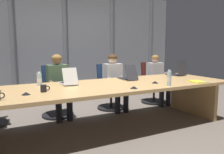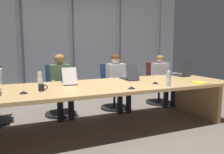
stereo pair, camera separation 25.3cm
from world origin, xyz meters
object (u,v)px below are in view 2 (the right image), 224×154
(office_chair_center, at_px, (113,92))
(coffee_mug_near, at_px, (42,88))
(conference_mic_right_side, at_px, (155,83))
(spiral_notepad, at_px, (200,83))
(person_center, at_px, (118,78))
(conference_mic_middle, at_px, (132,88))
(laptop_center, at_px, (129,77))
(person_left_mid, at_px, (61,81))
(water_bottle_secondary, at_px, (169,79))
(conference_mic_left_side, at_px, (23,92))
(water_bottle_primary, at_px, (40,79))
(office_chair_left_mid, at_px, (59,96))
(laptop_right_mid, at_px, (181,73))
(laptop_left_mid, at_px, (68,80))
(office_chair_right_mid, at_px, (158,88))
(person_right_mid, at_px, (162,77))

(office_chair_center, xyz_separation_m, coffee_mug_near, (-1.63, -1.27, 0.43))
(conference_mic_right_side, height_order, spiral_notepad, conference_mic_right_side)
(office_chair_center, height_order, coffee_mug_near, office_chair_center)
(person_center, height_order, conference_mic_middle, person_center)
(laptop_center, height_order, person_left_mid, person_left_mid)
(person_center, bearing_deg, water_bottle_secondary, 3.02)
(person_left_mid, xyz_separation_m, conference_mic_left_side, (-0.71, -1.19, 0.07))
(conference_mic_right_side, relative_size, spiral_notepad, 0.31)
(water_bottle_primary, distance_m, conference_mic_left_side, 0.68)
(office_chair_left_mid, bearing_deg, coffee_mug_near, -23.45)
(water_bottle_primary, height_order, coffee_mug_near, water_bottle_primary)
(laptop_right_mid, distance_m, office_chair_center, 1.49)
(laptop_right_mid, relative_size, conference_mic_middle, 3.73)
(laptop_center, distance_m, conference_mic_left_side, 1.93)
(person_left_mid, bearing_deg, water_bottle_primary, -40.13)
(person_left_mid, bearing_deg, laptop_left_mid, -3.19)
(laptop_right_mid, xyz_separation_m, office_chair_left_mid, (-2.38, 0.77, -0.44))
(person_left_mid, xyz_separation_m, person_center, (1.19, -0.00, -0.01))
(coffee_mug_near, bearing_deg, water_bottle_primary, 86.30)
(office_chair_right_mid, height_order, person_left_mid, person_left_mid)
(laptop_right_mid, bearing_deg, conference_mic_left_side, 97.18)
(office_chair_center, bearing_deg, conference_mic_middle, -17.89)
(coffee_mug_near, xyz_separation_m, spiral_notepad, (2.51, -0.35, -0.04))
(laptop_center, relative_size, office_chair_center, 0.47)
(person_center, height_order, person_right_mid, person_center)
(person_center, bearing_deg, conference_mic_middle, -19.89)
(office_chair_center, distance_m, person_center, 0.36)
(office_chair_center, xyz_separation_m, person_right_mid, (1.17, -0.17, 0.29))
(laptop_center, xyz_separation_m, office_chair_right_mid, (1.20, 0.79, -0.43))
(water_bottle_secondary, distance_m, conference_mic_right_side, 0.32)
(coffee_mug_near, distance_m, conference_mic_middle, 1.26)
(office_chair_left_mid, bearing_deg, water_bottle_secondary, 35.39)
(office_chair_left_mid, bearing_deg, office_chair_center, 86.35)
(spiral_notepad, bearing_deg, water_bottle_secondary, -158.26)
(office_chair_center, height_order, person_right_mid, person_right_mid)
(conference_mic_right_side, bearing_deg, person_center, 95.70)
(laptop_center, distance_m, spiral_notepad, 1.23)
(office_chair_left_mid, height_order, water_bottle_secondary, water_bottle_secondary)
(water_bottle_secondary, bearing_deg, water_bottle_primary, 151.91)
(office_chair_left_mid, height_order, conference_mic_right_side, office_chair_left_mid)
(person_left_mid, bearing_deg, office_chair_left_mid, -175.99)
(laptop_left_mid, distance_m, spiral_notepad, 2.20)
(water_bottle_primary, height_order, spiral_notepad, water_bottle_primary)
(conference_mic_right_side, bearing_deg, spiral_notepad, -18.81)
(water_bottle_secondary, bearing_deg, laptop_center, 103.42)
(laptop_center, xyz_separation_m, office_chair_center, (0.03, 0.79, -0.43))
(laptop_center, distance_m, office_chair_right_mid, 1.50)
(laptop_left_mid, bearing_deg, person_center, -59.86)
(laptop_right_mid, relative_size, water_bottle_primary, 1.89)
(laptop_left_mid, distance_m, laptop_center, 1.14)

